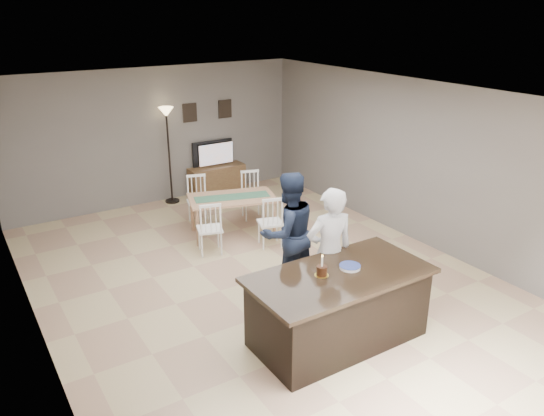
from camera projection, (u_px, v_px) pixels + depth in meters
floor at (260, 279)px, 7.84m from camera, size 8.00×8.00×0.00m
room_shell at (259, 170)px, 7.24m from camera, size 8.00×8.00×8.00m
kitchen_island at (338, 307)px, 6.26m from camera, size 2.15×1.10×0.90m
tv_console at (217, 180)px, 11.31m from camera, size 1.20×0.40×0.60m
television at (215, 154)px, 11.16m from camera, size 0.91×0.12×0.53m
tv_screen_glow at (216, 154)px, 11.10m from camera, size 0.78×0.00×0.78m
picture_frames at (208, 111)px, 10.93m from camera, size 1.10×0.02×0.38m
doorway at (81, 356)px, 4.09m from camera, size 0.00×2.10×2.65m
woman at (329, 253)px, 6.69m from camera, size 0.70×0.54×1.73m
man at (288, 233)px, 7.26m from camera, size 0.86×0.68×1.73m
birthday_cake at (322, 271)px, 6.03m from camera, size 0.17×0.17×0.26m
plate_stack at (350, 267)px, 6.21m from camera, size 0.25×0.25×0.04m
dining_table at (232, 203)px, 9.18m from camera, size 1.82×1.99×0.90m
floor_lamp at (167, 129)px, 10.38m from camera, size 0.29×0.29×1.95m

